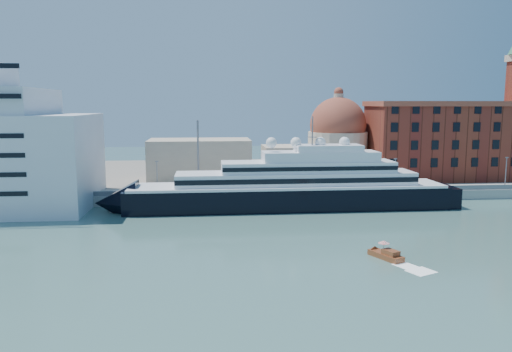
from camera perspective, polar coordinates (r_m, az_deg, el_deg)
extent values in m
plane|color=#396361|center=(95.98, 5.27, -6.55)|extent=(400.00, 400.00, 0.00)
cube|color=gray|center=(128.46, 2.42, -2.17)|extent=(180.00, 10.00, 2.50)
cube|color=slate|center=(168.68, 0.47, 0.26)|extent=(260.00, 72.00, 2.00)
cube|color=slate|center=(123.75, 2.71, -1.70)|extent=(180.00, 0.10, 1.20)
cube|color=black|center=(117.74, 3.59, -2.71)|extent=(74.93, 11.53, 6.24)
cone|color=black|center=(118.09, -15.66, -2.97)|extent=(9.61, 11.53, 11.53)
cube|color=black|center=(129.13, 20.25, -2.32)|extent=(5.76, 10.57, 5.76)
cube|color=white|center=(117.15, 3.61, -1.09)|extent=(73.01, 11.72, 0.58)
cube|color=white|center=(117.21, 4.54, -0.24)|extent=(55.72, 9.61, 2.88)
cube|color=black|center=(112.54, 4.97, -0.60)|extent=(55.72, 0.15, 1.15)
cube|color=white|center=(117.38, 5.94, 1.08)|extent=(40.35, 8.65, 2.50)
cube|color=white|center=(117.72, 7.33, 2.25)|extent=(26.90, 7.69, 2.31)
cube|color=white|center=(117.98, 8.26, 3.18)|extent=(15.37, 6.72, 1.54)
cylinder|color=slate|center=(116.84, 6.47, 5.15)|extent=(0.29, 0.29, 6.72)
sphere|color=white|center=(115.39, 1.76, 3.82)|extent=(2.50, 2.50, 2.50)
sphere|color=white|center=(116.27, 4.59, 3.83)|extent=(2.50, 2.50, 2.50)
sphere|color=white|center=(117.43, 7.36, 3.84)|extent=(2.50, 2.50, 2.50)
sphere|color=white|center=(118.85, 10.08, 3.83)|extent=(2.50, 2.50, 2.50)
cube|color=white|center=(117.53, -13.06, -3.65)|extent=(13.75, 7.51, 1.74)
cube|color=white|center=(116.46, -12.08, -3.02)|extent=(4.90, 3.73, 1.31)
cube|color=maroon|center=(83.17, 14.61, -8.87)|extent=(4.45, 6.52, 1.04)
cube|color=maroon|center=(82.22, 15.14, -8.45)|extent=(2.58, 3.05, 0.83)
cylinder|color=slate|center=(83.15, 14.39, -7.93)|extent=(0.06, 0.06, 1.66)
cone|color=red|center=(82.90, 14.41, -7.31)|extent=(1.87, 1.87, 0.41)
cube|color=maroon|center=(159.61, 20.35, 3.62)|extent=(42.00, 18.00, 22.00)
cube|color=brown|center=(159.20, 20.56, 7.75)|extent=(43.00, 19.00, 1.50)
cylinder|color=beige|center=(155.08, 9.27, 2.42)|extent=(18.00, 18.00, 14.00)
sphere|color=brown|center=(154.44, 9.34, 5.74)|extent=(17.00, 17.00, 17.00)
cylinder|color=beige|center=(154.31, 9.41, 8.71)|extent=(3.00, 3.00, 3.00)
cube|color=beige|center=(150.35, 4.28, 1.56)|extent=(18.00, 14.00, 10.00)
cube|color=beige|center=(150.01, -6.45, 1.90)|extent=(30.00, 16.00, 12.00)
cylinder|color=slate|center=(130.42, -24.46, -0.41)|extent=(0.24, 0.24, 8.00)
cube|color=slate|center=(129.92, -24.57, 1.38)|extent=(0.80, 0.30, 0.25)
cylinder|color=slate|center=(124.01, -11.23, -0.24)|extent=(0.24, 0.24, 8.00)
cube|color=slate|center=(123.48, -11.28, 1.65)|extent=(0.80, 0.30, 0.25)
cylinder|color=slate|center=(124.68, 2.62, -0.04)|extent=(0.24, 0.24, 8.00)
cube|color=slate|center=(124.15, 2.64, 1.83)|extent=(0.80, 0.30, 0.25)
cylinder|color=slate|center=(132.33, 15.59, 0.14)|extent=(0.24, 0.24, 8.00)
cube|color=slate|center=(131.83, 15.66, 1.91)|extent=(0.80, 0.30, 0.25)
cylinder|color=slate|center=(145.87, 26.65, 0.30)|extent=(0.24, 0.24, 8.00)
cube|color=slate|center=(145.42, 26.75, 1.90)|extent=(0.80, 0.30, 0.25)
cylinder|color=slate|center=(124.78, -6.63, 2.23)|extent=(0.50, 0.50, 18.00)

